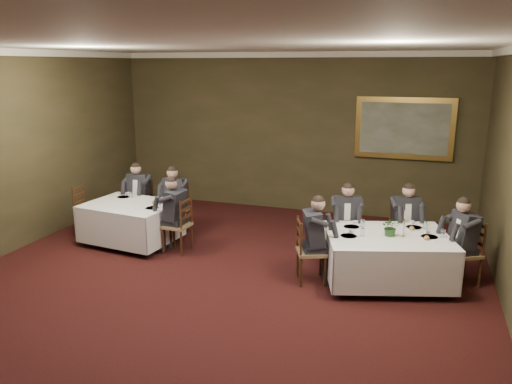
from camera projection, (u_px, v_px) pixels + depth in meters
The scene contains 26 objects.
ground at pixel (198, 304), 6.95m from camera, with size 10.00×10.00×0.00m, color black.
ceiling at pixel (190, 42), 6.08m from camera, with size 8.00×10.00×0.10m, color silver.
back_wall at pixel (291, 133), 11.10m from camera, with size 8.00×0.10×3.50m, color #312E18.
crown_molding at pixel (190, 47), 6.09m from camera, with size 8.00×10.00×0.12m.
table_main at pixel (387, 255), 7.53m from camera, with size 2.14×1.85×0.67m.
table_second at pixel (131, 220), 9.21m from camera, with size 1.74×1.41×0.67m.
chair_main_backleft at pixel (345, 243), 8.49m from camera, with size 0.52×0.50×1.00m.
diner_main_backleft at pixel (346, 231), 8.43m from camera, with size 0.49×0.55×1.35m.
chair_main_backright at pixel (403, 244), 8.46m from camera, with size 0.55×0.54×1.00m.
diner_main_backright at pixel (404, 231), 8.40m from camera, with size 0.53×0.58×1.35m.
chair_main_endleft at pixel (310, 264), 7.61m from camera, with size 0.55×0.56×1.00m.
diner_main_endleft at pixel (311, 250), 7.55m from camera, with size 0.59×0.55×1.35m.
chair_main_endright at pixel (463, 266), 7.54m from camera, with size 0.58×0.59×1.00m.
diner_main_endright at pixel (463, 252), 7.48m from camera, with size 0.61×0.58×1.35m.
chair_sec_backleft at pixel (141, 214), 10.15m from camera, with size 0.46×0.44×1.00m.
diner_sec_backleft at pixel (140, 203), 10.08m from camera, with size 0.44×0.50×1.35m.
chair_sec_backright at pixel (176, 219), 9.80m from camera, with size 0.45×0.43×1.00m.
diner_sec_backright at pixel (176, 208), 9.73m from camera, with size 0.43×0.49×1.35m.
chair_sec_endright at pixel (178, 236), 8.83m from camera, with size 0.44×0.46×1.00m.
diner_sec_endright at pixel (177, 224), 8.78m from camera, with size 0.50×0.43×1.35m.
chair_sec_endleft at pixel (89, 221), 9.66m from camera, with size 0.47×0.49×1.00m.
centerpiece at pixel (391, 226), 7.39m from camera, with size 0.27×0.23×0.30m, color #2D5926.
candlestick at pixel (404, 227), 7.36m from camera, with size 0.06×0.06×0.41m.
place_setting_table_main at pixel (355, 225), 7.84m from camera, with size 0.33×0.31×0.14m.
place_setting_table_second at pixel (126, 195), 9.60m from camera, with size 0.33×0.31×0.14m.
painting at pixel (404, 128), 10.25m from camera, with size 1.97×0.09×1.27m.
Camera 1 is at (2.78, -5.76, 3.24)m, focal length 35.00 mm.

